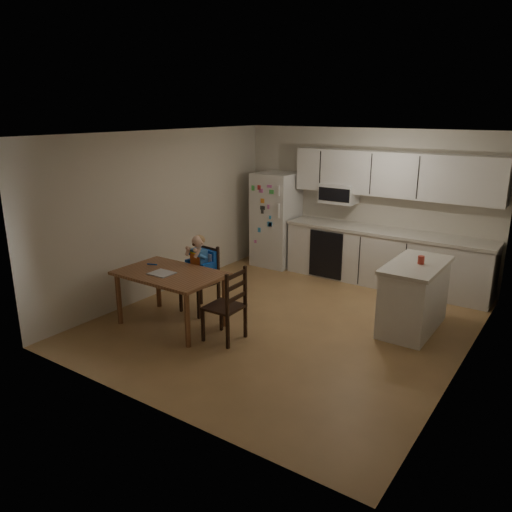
{
  "coord_description": "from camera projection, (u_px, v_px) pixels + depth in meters",
  "views": [
    {
      "loc": [
        3.21,
        -5.43,
        2.8
      ],
      "look_at": [
        -0.27,
        -0.36,
        0.98
      ],
      "focal_mm": 35.0,
      "sensor_mm": 36.0,
      "label": 1
    }
  ],
  "objects": [
    {
      "name": "red_cup",
      "position": [
        421.0,
        260.0,
        6.33
      ],
      "size": [
        0.08,
        0.08,
        0.1
      ],
      "primitive_type": "cylinder",
      "color": "#B63427",
      "rests_on": "kitchen_island"
    },
    {
      "name": "kitchen_run",
      "position": [
        386.0,
        232.0,
        8.07
      ],
      "size": [
        3.37,
        0.62,
        2.15
      ],
      "color": "silver",
      "rests_on": "ground"
    },
    {
      "name": "chair_booster",
      "position": [
        201.0,
        265.0,
        7.02
      ],
      "size": [
        0.47,
        0.47,
        1.12
      ],
      "rotation": [
        0.0,
        0.0,
        -0.13
      ],
      "color": "black",
      "rests_on": "ground"
    },
    {
      "name": "napkin",
      "position": [
        162.0,
        273.0,
        6.46
      ],
      "size": [
        0.3,
        0.26,
        0.01
      ],
      "primitive_type": "cube",
      "color": "silver",
      "rests_on": "dining_table"
    },
    {
      "name": "room",
      "position": [
        307.0,
        226.0,
        6.85
      ],
      "size": [
        4.52,
        5.01,
        2.51
      ],
      "color": "olive",
      "rests_on": "ground"
    },
    {
      "name": "toddler_spoon",
      "position": [
        151.0,
        264.0,
        6.83
      ],
      "size": [
        0.12,
        0.06,
        0.02
      ],
      "primitive_type": "cylinder",
      "rotation": [
        0.0,
        1.57,
        0.35
      ],
      "color": "blue",
      "rests_on": "dining_table"
    },
    {
      "name": "dining_table",
      "position": [
        170.0,
        280.0,
        6.55
      ],
      "size": [
        1.38,
        0.89,
        0.74
      ],
      "color": "brown",
      "rests_on": "ground"
    },
    {
      "name": "kitchen_island",
      "position": [
        414.0,
        296.0,
        6.48
      ],
      "size": [
        0.64,
        1.22,
        0.9
      ],
      "color": "silver",
      "rests_on": "ground"
    },
    {
      "name": "chair_side",
      "position": [
        230.0,
        301.0,
        6.1
      ],
      "size": [
        0.43,
        0.43,
        0.95
      ],
      "rotation": [
        0.0,
        0.0,
        -1.54
      ],
      "color": "black",
      "rests_on": "ground"
    },
    {
      "name": "refrigerator",
      "position": [
        276.0,
        219.0,
        9.12
      ],
      "size": [
        0.72,
        0.7,
        1.7
      ],
      "primitive_type": "cube",
      "color": "silver",
      "rests_on": "ground"
    }
  ]
}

